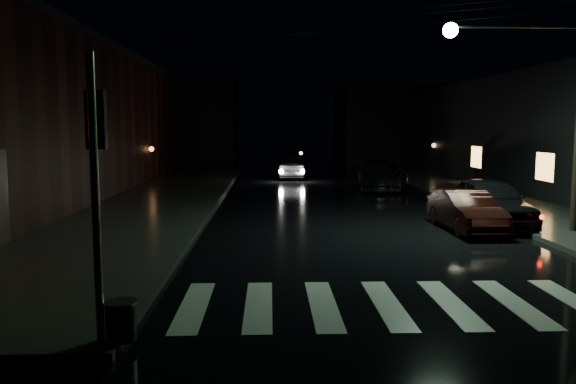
{
  "coord_description": "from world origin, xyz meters",
  "views": [
    {
      "loc": [
        0.21,
        -9.6,
        3.29
      ],
      "look_at": [
        0.69,
        5.0,
        1.6
      ],
      "focal_mm": 35.0,
      "sensor_mm": 36.0,
      "label": 1
    }
  ],
  "objects": [
    {
      "name": "building_far_right",
      "position": [
        14.0,
        45.0,
        3.5
      ],
      "size": [
        14.0,
        10.0,
        7.0
      ],
      "primitive_type": "cube",
      "color": "black",
      "rests_on": "ground"
    },
    {
      "name": "utility_pole",
      "position": [
        8.83,
        7.0,
        4.6
      ],
      "size": [
        4.92,
        0.44,
        8.0
      ],
      "color": "black",
      "rests_on": "ground"
    },
    {
      "name": "sidewalk_right",
      "position": [
        10.0,
        14.0,
        0.07
      ],
      "size": [
        4.0,
        44.0,
        0.15
      ],
      "primitive_type": "cube",
      "color": "#282826",
      "rests_on": "ground"
    },
    {
      "name": "parked_car_c",
      "position": [
        5.91,
        19.94,
        0.73
      ],
      "size": [
        2.45,
        5.18,
        1.46
      ],
      "primitive_type": "imported",
      "rotation": [
        0.0,
        0.0,
        -0.08
      ],
      "color": "black",
      "rests_on": "ground"
    },
    {
      "name": "oncoming_car",
      "position": [
        1.61,
        26.37,
        0.71
      ],
      "size": [
        1.6,
        4.33,
        1.41
      ],
      "primitive_type": "imported",
      "rotation": [
        0.0,
        0.0,
        3.12
      ],
      "color": "black",
      "rests_on": "ground"
    },
    {
      "name": "parked_car_d",
      "position": [
        6.37,
        20.63,
        0.7
      ],
      "size": [
        2.96,
        5.31,
        1.4
      ],
      "primitive_type": "imported",
      "rotation": [
        0.0,
        0.0,
        -0.13
      ],
      "color": "black",
      "rests_on": "ground"
    },
    {
      "name": "parked_car_a",
      "position": [
        7.6,
        8.88,
        0.8
      ],
      "size": [
        2.01,
        4.77,
        1.61
      ],
      "primitive_type": "imported",
      "rotation": [
        0.0,
        0.0,
        -0.02
      ],
      "color": "black",
      "rests_on": "ground"
    },
    {
      "name": "signal_pole_corner",
      "position": [
        -2.14,
        -1.46,
        1.54
      ],
      "size": [
        0.68,
        0.61,
        4.2
      ],
      "color": "slate",
      "rests_on": "ground"
    },
    {
      "name": "crosswalk",
      "position": [
        3.0,
        0.5,
        0.01
      ],
      "size": [
        9.0,
        3.0,
        0.01
      ],
      "primitive_type": "cube",
      "color": "beige",
      "rests_on": "ground"
    },
    {
      "name": "ground",
      "position": [
        0.0,
        0.0,
        0.0
      ],
      "size": [
        120.0,
        120.0,
        0.0
      ],
      "primitive_type": "plane",
      "color": "black",
      "rests_on": "ground"
    },
    {
      "name": "sidewalk_left",
      "position": [
        -5.0,
        14.0,
        0.07
      ],
      "size": [
        6.0,
        44.0,
        0.15
      ],
      "primitive_type": "cube",
      "color": "#282826",
      "rests_on": "ground"
    },
    {
      "name": "building_far_left",
      "position": [
        -10.0,
        45.0,
        4.0
      ],
      "size": [
        14.0,
        10.0,
        8.0
      ],
      "primitive_type": "cube",
      "color": "black",
      "rests_on": "ground"
    },
    {
      "name": "parked_car_b",
      "position": [
        6.46,
        7.87,
        0.65
      ],
      "size": [
        1.47,
        3.97,
        1.3
      ],
      "primitive_type": "imported",
      "rotation": [
        0.0,
        0.0,
        0.03
      ],
      "color": "black",
      "rests_on": "ground"
    }
  ]
}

